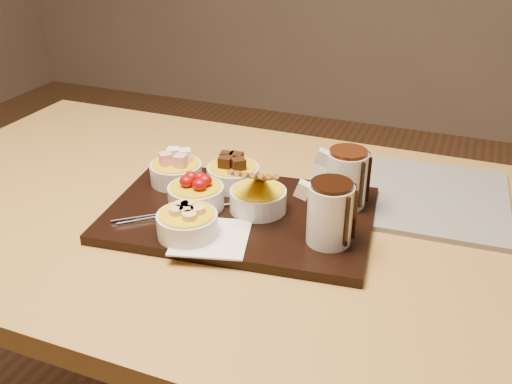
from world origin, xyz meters
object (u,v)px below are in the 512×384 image
at_px(dining_table, 189,246).
at_px(serving_board, 240,214).
at_px(pitcher_dark_chocolate, 330,214).
at_px(newspaper, 406,194).
at_px(bowl_strawberries, 196,196).
at_px(pitcher_milk_chocolate, 346,179).

relative_size(dining_table, serving_board, 2.61).
xyz_separation_m(pitcher_dark_chocolate, newspaper, (0.09, 0.24, -0.06)).
relative_size(dining_table, pitcher_dark_chocolate, 12.09).
xyz_separation_m(bowl_strawberries, newspaper, (0.34, 0.21, -0.03)).
bearing_deg(dining_table, pitcher_dark_chocolate, -11.46).
bearing_deg(pitcher_dark_chocolate, pitcher_milk_chocolate, 85.60).
xyz_separation_m(bowl_strawberries, pitcher_dark_chocolate, (0.25, -0.03, 0.03)).
height_order(dining_table, bowl_strawberries, bowl_strawberries).
bearing_deg(serving_board, pitcher_milk_chocolate, 21.80).
xyz_separation_m(dining_table, pitcher_dark_chocolate, (0.29, -0.06, 0.17)).
xyz_separation_m(pitcher_milk_chocolate, newspaper, (0.09, 0.11, -0.06)).
relative_size(dining_table, pitcher_milk_chocolate, 12.09).
distance_m(dining_table, pitcher_dark_chocolate, 0.34).
bearing_deg(dining_table, bowl_strawberries, -39.21).
relative_size(dining_table, bowl_strawberries, 12.00).
relative_size(bowl_strawberries, pitcher_milk_chocolate, 1.01).
bearing_deg(pitcher_dark_chocolate, bowl_strawberries, 167.35).
relative_size(serving_board, bowl_strawberries, 4.60).
bearing_deg(bowl_strawberries, newspaper, 31.97).
distance_m(bowl_strawberries, pitcher_milk_chocolate, 0.27).
distance_m(serving_board, pitcher_dark_chocolate, 0.19).
height_order(serving_board, pitcher_dark_chocolate, pitcher_dark_chocolate).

